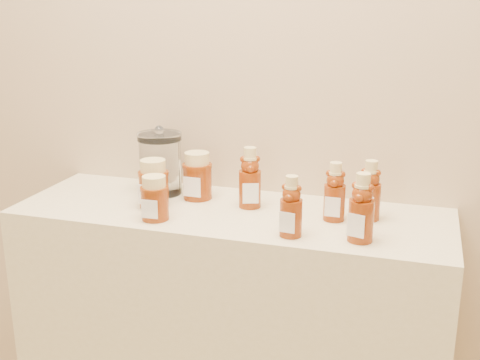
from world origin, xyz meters
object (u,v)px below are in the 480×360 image
(display_table, at_px, (231,353))
(bear_bottle_back_left, at_px, (250,174))
(honey_jar_left, at_px, (154,183))
(glass_canister, at_px, (160,161))
(bear_bottle_front_left, at_px, (291,202))

(display_table, bearing_deg, bear_bottle_back_left, 47.50)
(honey_jar_left, xyz_separation_m, glass_canister, (-0.03, 0.12, 0.03))
(bear_bottle_front_left, xyz_separation_m, honey_jar_left, (-0.41, 0.10, -0.02))
(display_table, relative_size, bear_bottle_front_left, 6.91)
(bear_bottle_back_left, height_order, glass_canister, glass_canister)
(bear_bottle_front_left, xyz_separation_m, glass_canister, (-0.44, 0.22, 0.01))
(bear_bottle_back_left, relative_size, glass_canister, 0.97)
(bear_bottle_front_left, bearing_deg, glass_canister, 160.31)
(bear_bottle_front_left, height_order, honey_jar_left, bear_bottle_front_left)
(bear_bottle_front_left, distance_m, glass_canister, 0.50)
(glass_canister, bearing_deg, bear_bottle_front_left, -26.18)
(display_table, height_order, honey_jar_left, honey_jar_left)
(display_table, xyz_separation_m, bear_bottle_back_left, (0.04, 0.05, 0.55))
(display_table, distance_m, honey_jar_left, 0.56)
(bear_bottle_back_left, height_order, honey_jar_left, bear_bottle_back_left)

